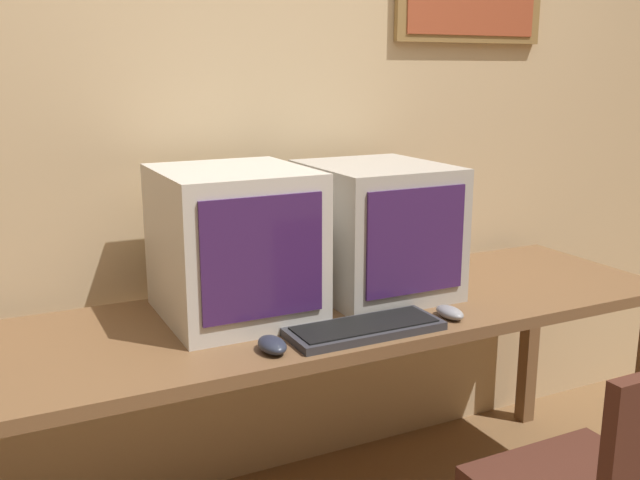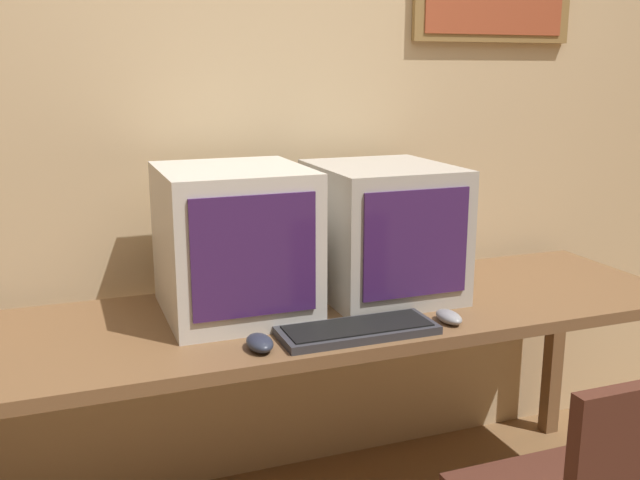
# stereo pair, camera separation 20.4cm
# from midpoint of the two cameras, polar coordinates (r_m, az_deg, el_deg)

# --- Properties ---
(wall_back) EXTENTS (8.00, 0.08, 2.60)m
(wall_back) POSITION_cam_midpoint_polar(r_m,az_deg,el_deg) (2.39, -7.02, 10.42)
(wall_back) COLOR #D1B284
(wall_back) RESTS_ON ground_plane
(desk) EXTENTS (2.28, 0.66, 0.74)m
(desk) POSITION_cam_midpoint_polar(r_m,az_deg,el_deg) (2.13, -2.77, -7.42)
(desk) COLOR brown
(desk) RESTS_ON ground_plane
(monitor_left) EXTENTS (0.40, 0.44, 0.42)m
(monitor_left) POSITION_cam_midpoint_polar(r_m,az_deg,el_deg) (2.03, -9.77, -0.28)
(monitor_left) COLOR beige
(monitor_left) RESTS_ON desk
(monitor_right) EXTENTS (0.40, 0.45, 0.41)m
(monitor_right) POSITION_cam_midpoint_polar(r_m,az_deg,el_deg) (2.22, 1.88, 0.87)
(monitor_right) COLOR #B7B2A8
(monitor_right) RESTS_ON desk
(keyboard_main) EXTENTS (0.42, 0.16, 0.03)m
(keyboard_main) POSITION_cam_midpoint_polar(r_m,az_deg,el_deg) (1.92, 0.54, -7.13)
(keyboard_main) COLOR #333338
(keyboard_main) RESTS_ON desk
(mouse_near_keyboard) EXTENTS (0.06, 0.11, 0.03)m
(mouse_near_keyboard) POSITION_cam_midpoint_polar(r_m,az_deg,el_deg) (2.05, 7.54, -5.81)
(mouse_near_keyboard) COLOR gray
(mouse_near_keyboard) RESTS_ON desk
(mouse_far_corner) EXTENTS (0.07, 0.11, 0.04)m
(mouse_far_corner) POSITION_cam_midpoint_polar(r_m,az_deg,el_deg) (1.81, -7.13, -8.39)
(mouse_far_corner) COLOR #282D3D
(mouse_far_corner) RESTS_ON desk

